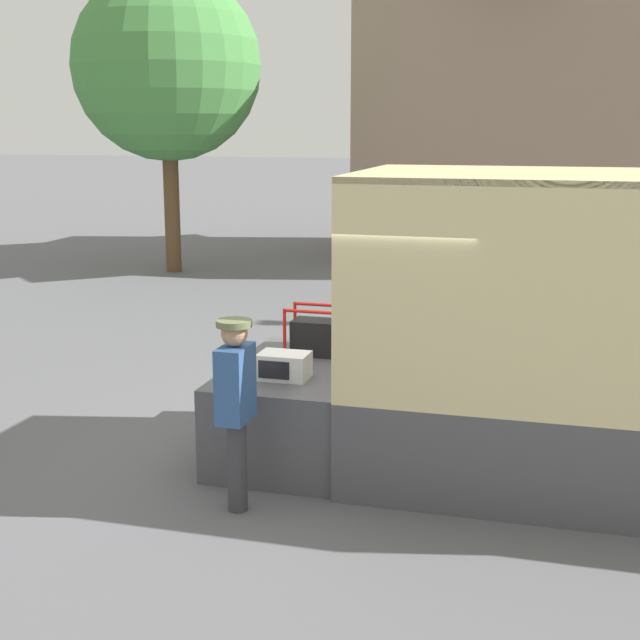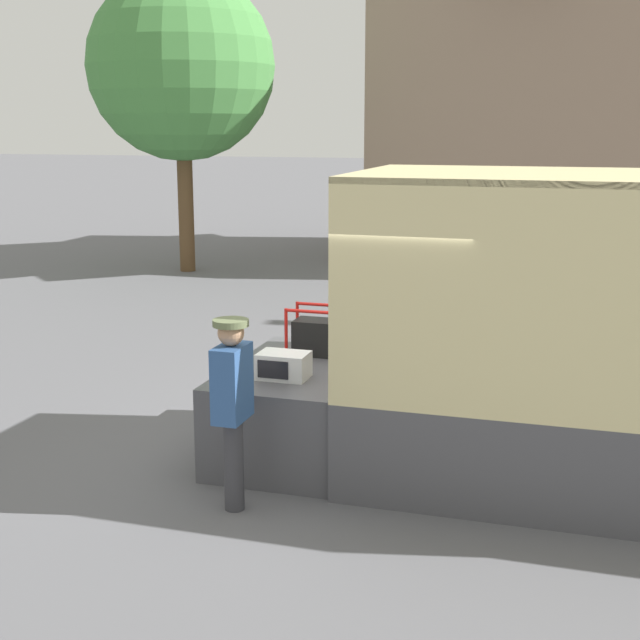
% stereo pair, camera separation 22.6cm
% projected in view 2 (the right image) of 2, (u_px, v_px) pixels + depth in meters
% --- Properties ---
extents(ground_plane, '(160.00, 160.00, 0.00)m').
position_uv_depth(ground_plane, '(360.00, 457.00, 9.37)').
color(ground_plane, slate).
extents(tailgate_deck, '(1.37, 2.29, 0.95)m').
position_uv_depth(tailgate_deck, '(299.00, 408.00, 9.47)').
color(tailgate_deck, '#4C4C51').
rests_on(tailgate_deck, ground).
extents(microwave, '(0.49, 0.36, 0.26)m').
position_uv_depth(microwave, '(284.00, 366.00, 8.86)').
color(microwave, white).
rests_on(microwave, tailgate_deck).
extents(portable_generator, '(0.67, 0.42, 0.54)m').
position_uv_depth(portable_generator, '(321.00, 336.00, 9.76)').
color(portable_generator, black).
rests_on(portable_generator, tailgate_deck).
extents(worker_person, '(0.32, 0.44, 1.77)m').
position_uv_depth(worker_person, '(232.00, 394.00, 7.88)').
color(worker_person, '#38383D').
rests_on(worker_person, ground).
extents(house_backdrop, '(7.38, 6.50, 9.67)m').
position_uv_depth(house_backdrop, '(531.00, 62.00, 22.25)').
color(house_backdrop, gray).
rests_on(house_backdrop, ground).
extents(street_tree, '(4.27, 4.27, 6.84)m').
position_uv_depth(street_tree, '(181.00, 67.00, 20.21)').
color(street_tree, brown).
rests_on(street_tree, ground).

